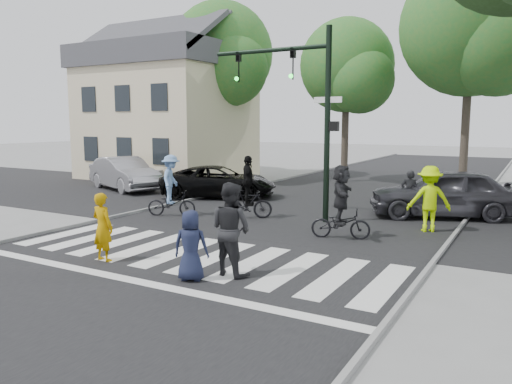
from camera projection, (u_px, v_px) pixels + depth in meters
ground at (169, 265)px, 10.98m from camera, size 120.00×120.00×0.00m
road_stem at (274, 225)px, 15.28m from camera, size 10.00×70.00×0.01m
road_cross at (313, 210)px, 17.86m from camera, size 70.00×10.00×0.01m
curb_left at (149, 209)px, 17.75m from camera, size 0.10×70.00×0.10m
curb_right at (448, 243)px, 12.80m from camera, size 0.10×70.00×0.10m
crosswalk at (187, 258)px, 11.55m from camera, size 10.00×3.85×0.01m
traffic_signal at (302, 97)px, 15.60m from camera, size 4.45×0.29×6.00m
bg_tree_0 at (160, 72)px, 30.62m from camera, size 5.46×5.20×8.97m
bg_tree_1 at (223, 58)px, 27.63m from camera, size 6.09×5.80×9.80m
bg_tree_2 at (350, 69)px, 25.33m from camera, size 5.04×4.80×8.40m
bg_tree_3 at (478, 31)px, 21.04m from camera, size 6.30×6.00×10.20m
house at (168, 110)px, 28.11m from camera, size 8.40×8.10×8.82m
pedestrian_woman at (103, 227)px, 11.23m from camera, size 0.59×0.40×1.57m
pedestrian_child at (191, 245)px, 9.84m from camera, size 0.82×0.68×1.43m
pedestrian_adult at (231, 229)px, 10.19m from camera, size 1.05×0.88×1.93m
cyclist_left at (171, 190)px, 16.59m from camera, size 1.71×1.21×2.06m
cyclist_mid at (248, 193)px, 16.21m from camera, size 1.60×1.11×2.05m
cyclist_right at (341, 206)px, 13.38m from camera, size 1.67×1.54×2.00m
car_suv at (219, 182)px, 20.75m from camera, size 5.24×3.95×1.32m
car_silver at (124, 173)px, 23.05m from camera, size 4.89×3.17×1.52m
car_grey at (445, 193)px, 16.40m from camera, size 5.16×3.51×1.63m
bystander_hivis at (429, 199)px, 14.24m from camera, size 1.40×1.14×1.90m
bystander_dark at (409, 193)px, 16.62m from camera, size 0.62×0.46×1.55m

